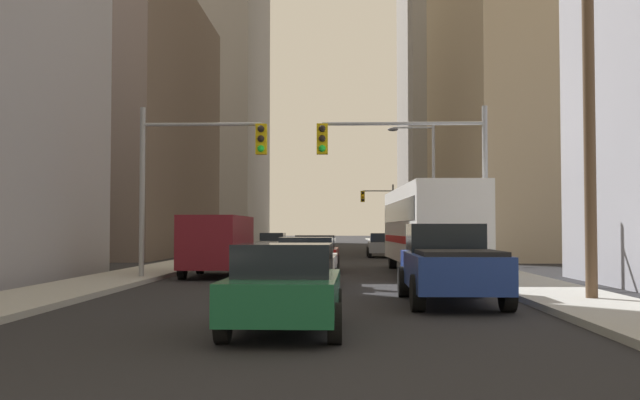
{
  "coord_description": "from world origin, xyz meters",
  "views": [
    {
      "loc": [
        0.97,
        -2.85,
        1.77
      ],
      "look_at": [
        0.0,
        31.65,
        3.13
      ],
      "focal_mm": 41.63,
      "sensor_mm": 36.0,
      "label": 1
    }
  ],
  "objects_px": {
    "sedan_silver": "(273,244)",
    "traffic_signal_near_left": "(197,163)",
    "traffic_signal_far_right": "(379,205)",
    "city_bus": "(429,225)",
    "sedan_grey": "(383,245)",
    "sedan_white": "(307,261)",
    "traffic_signal_near_right": "(410,160)",
    "sedan_red": "(316,253)",
    "pickup_truck_blue": "(450,264)",
    "cargo_van_maroon": "(217,242)",
    "sedan_green": "(285,287)"
  },
  "relations": [
    {
      "from": "sedan_silver",
      "to": "traffic_signal_near_left",
      "type": "bearing_deg",
      "value": -90.74
    },
    {
      "from": "traffic_signal_far_right",
      "to": "city_bus",
      "type": "bearing_deg",
      "value": -90.18
    },
    {
      "from": "sedan_grey",
      "to": "traffic_signal_far_right",
      "type": "xyz_separation_m",
      "value": [
        0.98,
        23.26,
        3.24
      ]
    },
    {
      "from": "sedan_white",
      "to": "traffic_signal_far_right",
      "type": "bearing_deg",
      "value": 84.34
    },
    {
      "from": "traffic_signal_near_right",
      "to": "sedan_grey",
      "type": "bearing_deg",
      "value": 89.25
    },
    {
      "from": "traffic_signal_near_left",
      "to": "traffic_signal_far_right",
      "type": "distance_m",
      "value": 45.54
    },
    {
      "from": "city_bus",
      "to": "traffic_signal_near_left",
      "type": "xyz_separation_m",
      "value": [
        -8.47,
        -4.01,
        2.14
      ]
    },
    {
      "from": "sedan_white",
      "to": "sedan_red",
      "type": "height_order",
      "value": "same"
    },
    {
      "from": "city_bus",
      "to": "pickup_truck_blue",
      "type": "height_order",
      "value": "city_bus"
    },
    {
      "from": "cargo_van_maroon",
      "to": "sedan_white",
      "type": "bearing_deg",
      "value": -52.07
    },
    {
      "from": "sedan_silver",
      "to": "sedan_white",
      "type": "bearing_deg",
      "value": -82.6
    },
    {
      "from": "sedan_white",
      "to": "traffic_signal_near_right",
      "type": "xyz_separation_m",
      "value": [
        3.41,
        2.39,
        3.36
      ]
    },
    {
      "from": "sedan_green",
      "to": "sedan_grey",
      "type": "xyz_separation_m",
      "value": [
        3.6,
        34.11,
        0.0
      ]
    },
    {
      "from": "cargo_van_maroon",
      "to": "sedan_white",
      "type": "xyz_separation_m",
      "value": [
        3.56,
        -4.57,
        -0.52
      ]
    },
    {
      "from": "sedan_white",
      "to": "sedan_red",
      "type": "distance_m",
      "value": 7.9
    },
    {
      "from": "sedan_grey",
      "to": "sedan_red",
      "type": "bearing_deg",
      "value": -103.0
    },
    {
      "from": "sedan_silver",
      "to": "traffic_signal_near_left",
      "type": "relative_size",
      "value": 0.71
    },
    {
      "from": "city_bus",
      "to": "sedan_silver",
      "type": "distance_m",
      "value": 22.87
    },
    {
      "from": "city_bus",
      "to": "cargo_van_maroon",
      "type": "xyz_separation_m",
      "value": [
        -8.11,
        -1.83,
        -0.64
      ]
    },
    {
      "from": "pickup_truck_blue",
      "to": "traffic_signal_near_right",
      "type": "bearing_deg",
      "value": 91.8
    },
    {
      "from": "sedan_red",
      "to": "traffic_signal_near_right",
      "type": "bearing_deg",
      "value": -58.32
    },
    {
      "from": "sedan_green",
      "to": "sedan_grey",
      "type": "height_order",
      "value": "same"
    },
    {
      "from": "sedan_white",
      "to": "sedan_grey",
      "type": "relative_size",
      "value": 1.0
    },
    {
      "from": "sedan_grey",
      "to": "traffic_signal_far_right",
      "type": "distance_m",
      "value": 23.51
    },
    {
      "from": "cargo_van_maroon",
      "to": "pickup_truck_blue",
      "type": "bearing_deg",
      "value": -53.48
    },
    {
      "from": "sedan_white",
      "to": "sedan_silver",
      "type": "distance_m",
      "value": 27.98
    },
    {
      "from": "sedan_white",
      "to": "sedan_silver",
      "type": "xyz_separation_m",
      "value": [
        -3.6,
        27.75,
        0.0
      ]
    },
    {
      "from": "traffic_signal_near_left",
      "to": "traffic_signal_near_right",
      "type": "height_order",
      "value": "same"
    },
    {
      "from": "city_bus",
      "to": "traffic_signal_near_right",
      "type": "relative_size",
      "value": 1.93
    },
    {
      "from": "traffic_signal_near_left",
      "to": "traffic_signal_far_right",
      "type": "xyz_separation_m",
      "value": [
        8.6,
        44.72,
        -0.06
      ]
    },
    {
      "from": "city_bus",
      "to": "sedan_silver",
      "type": "xyz_separation_m",
      "value": [
        -8.14,
        21.34,
        -1.16
      ]
    },
    {
      "from": "cargo_van_maroon",
      "to": "sedan_grey",
      "type": "xyz_separation_m",
      "value": [
        7.26,
        19.27,
        -0.52
      ]
    },
    {
      "from": "sedan_red",
      "to": "traffic_signal_far_right",
      "type": "xyz_separation_m",
      "value": [
        4.66,
        39.21,
        3.24
      ]
    },
    {
      "from": "sedan_silver",
      "to": "traffic_signal_near_left",
      "type": "height_order",
      "value": "traffic_signal_near_left"
    },
    {
      "from": "cargo_van_maroon",
      "to": "traffic_signal_near_right",
      "type": "height_order",
      "value": "traffic_signal_near_right"
    },
    {
      "from": "sedan_silver",
      "to": "traffic_signal_far_right",
      "type": "relative_size",
      "value": 0.71
    },
    {
      "from": "city_bus",
      "to": "traffic_signal_far_right",
      "type": "bearing_deg",
      "value": 89.82
    },
    {
      "from": "cargo_van_maroon",
      "to": "traffic_signal_far_right",
      "type": "bearing_deg",
      "value": 79.04
    },
    {
      "from": "cargo_van_maroon",
      "to": "traffic_signal_near_right",
      "type": "xyz_separation_m",
      "value": [
        6.97,
        -2.18,
        2.85
      ]
    },
    {
      "from": "cargo_van_maroon",
      "to": "sedan_grey",
      "type": "distance_m",
      "value": 20.6
    },
    {
      "from": "pickup_truck_blue",
      "to": "traffic_signal_far_right",
      "type": "distance_m",
      "value": 52.37
    },
    {
      "from": "sedan_green",
      "to": "traffic_signal_near_right",
      "type": "bearing_deg",
      "value": 75.29
    },
    {
      "from": "city_bus",
      "to": "sedan_red",
      "type": "xyz_separation_m",
      "value": [
        -4.53,
        1.49,
        -1.16
      ]
    },
    {
      "from": "pickup_truck_blue",
      "to": "sedan_red",
      "type": "relative_size",
      "value": 1.28
    },
    {
      "from": "traffic_signal_far_right",
      "to": "traffic_signal_near_right",
      "type": "bearing_deg",
      "value": -91.62
    },
    {
      "from": "sedan_green",
      "to": "sedan_grey",
      "type": "bearing_deg",
      "value": 83.97
    },
    {
      "from": "cargo_van_maroon",
      "to": "traffic_signal_near_right",
      "type": "relative_size",
      "value": 0.87
    },
    {
      "from": "sedan_green",
      "to": "traffic_signal_near_left",
      "type": "distance_m",
      "value": 13.68
    },
    {
      "from": "sedan_white",
      "to": "pickup_truck_blue",
      "type": "bearing_deg",
      "value": -54.77
    },
    {
      "from": "sedan_red",
      "to": "traffic_signal_near_left",
      "type": "height_order",
      "value": "traffic_signal_near_left"
    }
  ]
}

